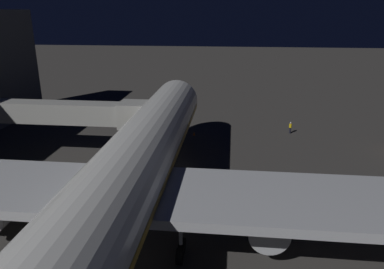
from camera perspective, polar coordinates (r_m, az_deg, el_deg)
ground_plane at (r=40.05m, az=-5.19°, el=-7.14°), size 320.00×320.00×0.00m
airliner_at_gate at (r=26.39m, az=-11.09°, el=-8.46°), size 56.01×59.85×18.41m
jet_bridge at (r=46.33m, az=-16.97°, el=3.20°), size 19.43×3.40×7.20m
ground_crew_marshaller_fwd at (r=56.48m, az=15.16°, el=1.12°), size 0.40×0.40×1.77m
traffic_cone_nose_port at (r=53.91m, az=0.33°, el=0.17°), size 0.36×0.36×0.55m
traffic_cone_nose_starboard at (r=54.52m, az=-4.28°, el=0.34°), size 0.36×0.36×0.55m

